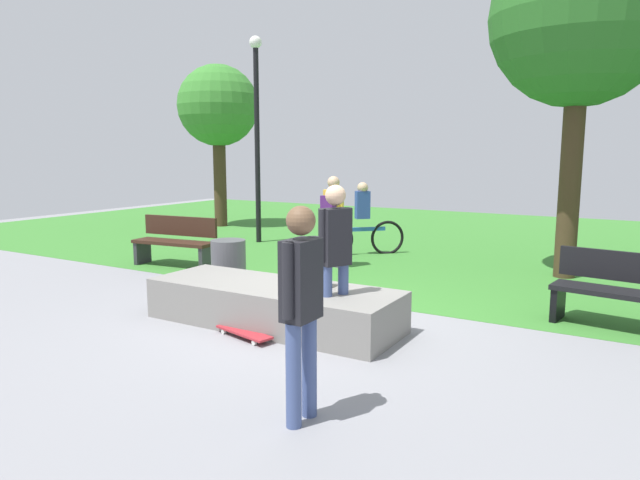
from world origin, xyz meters
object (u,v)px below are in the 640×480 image
at_px(concrete_ledge, 273,305).
at_px(pedestrian_with_backpack, 333,213).
at_px(skateboard_by_ledge, 244,332).
at_px(park_bench_center_lawn, 626,290).
at_px(backpack_on_ledge, 317,273).
at_px(skater_watching, 335,249).
at_px(trash_bin, 229,265).
at_px(park_bench_near_lamppost, 176,240).
at_px(tree_leaning_ash, 581,19).
at_px(lamp_post, 257,121).
at_px(tree_tall_oak, 218,108).
at_px(cyclist_on_bicycle, 362,224).
at_px(skater_performing_trick, 301,298).

relative_size(concrete_ledge, pedestrian_with_backpack, 1.89).
bearing_deg(skateboard_by_ledge, concrete_ledge, 90.66).
xyz_separation_m(park_bench_center_lawn, pedestrian_with_backpack, (-4.78, 1.47, 0.52)).
bearing_deg(pedestrian_with_backpack, backpack_on_ledge, -63.80).
xyz_separation_m(skater_watching, trash_bin, (-2.54, 1.21, -0.64)).
relative_size(park_bench_near_lamppost, tree_leaning_ash, 0.29).
height_order(skater_watching, lamp_post, lamp_post).
xyz_separation_m(concrete_ledge, tree_tall_oak, (-6.73, 6.97, 3.07)).
height_order(pedestrian_with_backpack, cyclist_on_bicycle, pedestrian_with_backpack).
xyz_separation_m(skater_performing_trick, trash_bin, (-3.29, 3.11, -0.61)).
bearing_deg(backpack_on_ledge, skater_watching, -36.43).
bearing_deg(cyclist_on_bicycle, skateboard_by_ledge, -77.58).
relative_size(tree_leaning_ash, lamp_post, 1.21).
height_order(backpack_on_ledge, cyclist_on_bicycle, cyclist_on_bicycle).
bearing_deg(skater_watching, concrete_ledge, 176.50).
bearing_deg(park_bench_center_lawn, backpack_on_ledge, -151.27).
height_order(tree_leaning_ash, trash_bin, tree_leaning_ash).
bearing_deg(park_bench_center_lawn, tree_tall_oak, 154.30).
bearing_deg(backpack_on_ledge, pedestrian_with_backpack, 112.40).
relative_size(skateboard_by_ledge, pedestrian_with_backpack, 0.50).
bearing_deg(skater_watching, park_bench_near_lamppost, 155.00).
relative_size(skater_performing_trick, cyclist_on_bicycle, 1.11).
bearing_deg(park_bench_center_lawn, lamp_post, 157.67).
height_order(skater_watching, park_bench_center_lawn, skater_watching).
xyz_separation_m(skateboard_by_ledge, lamp_post, (-4.03, 5.70, 2.73)).
relative_size(park_bench_near_lamppost, tree_tall_oak, 0.36).
height_order(concrete_ledge, trash_bin, trash_bin).
relative_size(skater_watching, trash_bin, 2.27).
bearing_deg(skateboard_by_ledge, skater_watching, 30.93).
distance_m(backpack_on_ledge, trash_bin, 2.37).
distance_m(park_bench_center_lawn, park_bench_near_lamppost, 7.34).
distance_m(tree_tall_oak, cyclist_on_bicycle, 6.51).
distance_m(tree_tall_oak, lamp_post, 3.33).
bearing_deg(lamp_post, skater_watching, -46.48).
bearing_deg(skater_watching, park_bench_center_lawn, 35.48).
bearing_deg(trash_bin, tree_leaning_ash, 39.12).
bearing_deg(trash_bin, backpack_on_ledge, -24.09).
xyz_separation_m(concrete_ledge, pedestrian_with_backpack, (-1.08, 3.42, 0.75)).
xyz_separation_m(skater_watching, skateboard_by_ledge, (-0.89, -0.53, -0.95)).
xyz_separation_m(tree_leaning_ash, trash_bin, (-4.34, -3.53, -3.79)).
height_order(skater_watching, pedestrian_with_backpack, skater_watching).
bearing_deg(park_bench_near_lamppost, pedestrian_with_backpack, 27.95).
height_order(trash_bin, pedestrian_with_backpack, pedestrian_with_backpack).
xyz_separation_m(lamp_post, pedestrian_with_backpack, (2.94, -1.70, -1.80)).
relative_size(tree_tall_oak, tree_leaning_ash, 0.80).
height_order(tree_tall_oak, cyclist_on_bicycle, tree_tall_oak).
xyz_separation_m(skater_performing_trick, park_bench_near_lamppost, (-5.29, 4.01, -0.51)).
xyz_separation_m(skater_performing_trick, park_bench_center_lawn, (2.05, 3.90, -0.51)).
height_order(backpack_on_ledge, trash_bin, backpack_on_ledge).
relative_size(backpack_on_ledge, pedestrian_with_backpack, 0.19).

